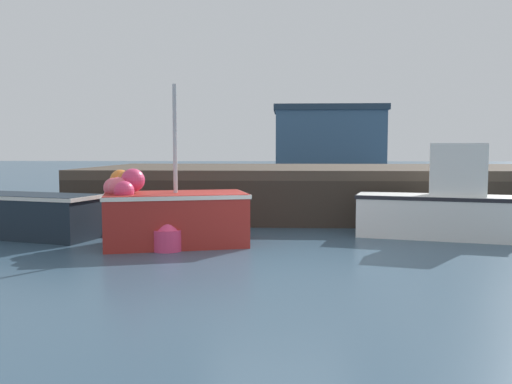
% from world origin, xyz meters
% --- Properties ---
extents(ground, '(120.00, 160.00, 0.10)m').
position_xyz_m(ground, '(0.00, 0.00, -0.05)').
color(ground, '#334C60').
extents(pier, '(14.16, 6.53, 1.42)m').
position_xyz_m(pier, '(1.45, 6.72, 1.17)').
color(pier, '#473D33').
rests_on(pier, ground).
extents(fishing_boat_near_left, '(4.41, 2.30, 0.97)m').
position_xyz_m(fishing_boat_near_left, '(-6.07, 2.37, 0.52)').
color(fishing_boat_near_left, '#19232D').
rests_on(fishing_boat_near_left, ground).
extents(fishing_boat_near_right, '(3.13, 2.15, 3.25)m').
position_xyz_m(fishing_boat_near_right, '(-2.21, 1.45, 0.63)').
color(fishing_boat_near_right, maroon).
rests_on(fishing_boat_near_right, ground).
extents(fishing_boat_mid, '(3.58, 1.85, 2.08)m').
position_xyz_m(fishing_boat_mid, '(3.50, 2.61, 0.72)').
color(fishing_boat_mid, silver).
rests_on(fishing_boat_mid, ground).
extents(rowboat, '(1.67, 0.94, 0.47)m').
position_xyz_m(rowboat, '(4.97, 2.56, 0.22)').
color(rowboat, silver).
rests_on(rowboat, ground).
extents(warehouse, '(9.54, 6.20, 5.71)m').
position_xyz_m(warehouse, '(3.98, 38.04, 2.88)').
color(warehouse, '#385675').
rests_on(warehouse, ground).
extents(mooring_buoy_foreground, '(0.58, 0.58, 0.70)m').
position_xyz_m(mooring_buoy_foreground, '(-2.17, 0.84, 0.32)').
color(mooring_buoy_foreground, '#DB3866').
rests_on(mooring_buoy_foreground, ground).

